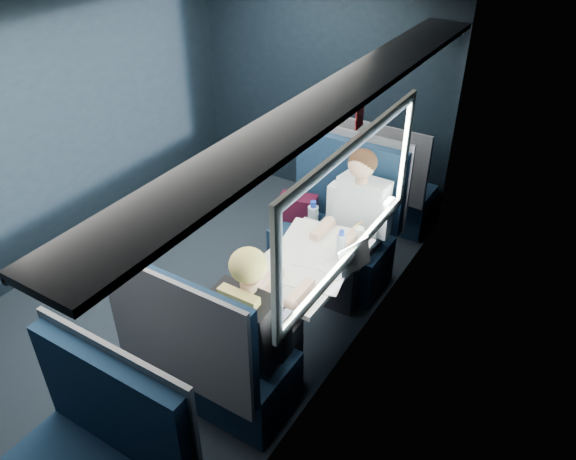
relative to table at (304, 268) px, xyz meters
The scene contains 12 objects.
ground 1.23m from the table, behind, with size 2.80×4.20×0.01m, color black.
room_shell 1.30m from the table, behind, with size 3.00×4.40×2.40m.
table is the anchor object (origin of this frame).
seat_bay_near 0.93m from the table, 102.70° to the left, with size 1.06×0.62×1.26m.
seat_bay_far 0.93m from the table, 101.78° to the right, with size 1.04×0.62×1.26m.
seat_row_front 1.82m from the table, 95.80° to the left, with size 1.04×0.51×1.16m.
man 0.70m from the table, 84.48° to the left, with size 0.53×0.56×1.32m.
woman 0.71m from the table, 84.55° to the right, with size 0.53×0.56×1.32m.
papers 0.13m from the table, 75.57° to the left, with size 0.57×0.82×0.01m, color white.
laptop 0.34m from the table, 12.83° to the left, with size 0.30×0.34×0.22m.
bottle_small 0.32m from the table, 42.27° to the left, with size 0.06×0.06×0.22m.
cup 0.51m from the table, 63.60° to the left, with size 0.08×0.08×0.10m, color white.
Camera 1 is at (2.62, -2.79, 3.14)m, focal length 35.00 mm.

